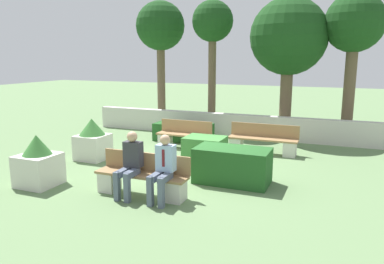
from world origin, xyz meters
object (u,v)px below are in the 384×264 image
(bench_left_side, at_px, (184,138))
(tree_rightmost, at_px, (354,27))
(bench_right_side, at_px, (263,142))
(tree_center_right, at_px, (289,38))
(person_seated_woman, at_px, (130,161))
(person_seated_man, at_px, (163,165))
(bench_front, at_px, (142,179))
(planter_corner_left, at_px, (93,140))
(tree_leftmost, at_px, (160,29))
(planter_corner_right, at_px, (38,163))
(tree_center_left, at_px, (213,26))

(bench_left_side, relative_size, tree_rightmost, 0.35)
(bench_right_side, xyz_separation_m, tree_center_right, (0.18, 3.07, 3.21))
(person_seated_woman, xyz_separation_m, tree_rightmost, (4.17, 7.77, 3.13))
(bench_left_side, relative_size, bench_right_side, 0.84)
(person_seated_man, relative_size, person_seated_woman, 0.99)
(person_seated_man, xyz_separation_m, person_seated_woman, (-0.76, 0.00, 0.01))
(bench_right_side, distance_m, person_seated_man, 4.75)
(person_seated_man, bearing_deg, bench_front, 166.03)
(planter_corner_left, relative_size, tree_leftmost, 0.23)
(bench_left_side, bearing_deg, person_seated_man, -83.38)
(bench_right_side, bearing_deg, tree_leftmost, 136.54)
(planter_corner_left, xyz_separation_m, planter_corner_right, (0.24, -2.32, -0.04))
(person_seated_man, xyz_separation_m, tree_center_left, (-1.64, 7.68, 3.29))
(bench_right_side, relative_size, planter_corner_left, 1.77)
(bench_left_side, height_order, tree_leftmost, tree_leftmost)
(tree_leftmost, bearing_deg, planter_corner_left, -83.40)
(planter_corner_left, distance_m, planter_corner_right, 2.33)
(planter_corner_right, bearing_deg, person_seated_man, 3.81)
(person_seated_man, xyz_separation_m, planter_corner_right, (-3.06, -0.20, -0.23))
(person_seated_woman, bearing_deg, planter_corner_left, 140.22)
(tree_rightmost, bearing_deg, person_seated_man, -113.66)
(tree_center_right, bearing_deg, bench_front, -103.65)
(person_seated_man, relative_size, planter_corner_left, 1.16)
(bench_right_side, relative_size, tree_center_left, 0.42)
(bench_left_side, xyz_separation_m, person_seated_man, (1.40, -4.29, 0.42))
(bench_left_side, relative_size, tree_center_left, 0.35)
(bench_front, xyz_separation_m, bench_left_side, (-0.83, 4.15, -0.01))
(tree_center_left, bearing_deg, tree_rightmost, 1.14)
(tree_leftmost, xyz_separation_m, tree_center_left, (2.32, -0.13, 0.02))
(person_seated_man, distance_m, tree_center_left, 8.51)
(planter_corner_left, xyz_separation_m, tree_leftmost, (-0.66, 5.69, 3.47))
(bench_front, relative_size, tree_rightmost, 0.41)
(planter_corner_right, bearing_deg, person_seated_woman, 5.10)
(bench_front, distance_m, person_seated_man, 0.72)
(planter_corner_right, bearing_deg, tree_center_left, 79.79)
(bench_front, bearing_deg, tree_center_left, 98.09)
(bench_left_side, bearing_deg, tree_center_left, 82.63)
(person_seated_man, height_order, tree_leftmost, tree_leftmost)
(person_seated_woman, bearing_deg, tree_rightmost, 61.79)
(bench_left_side, height_order, bench_right_side, same)
(person_seated_man, relative_size, planter_corner_right, 1.16)
(planter_corner_right, bearing_deg, bench_front, 7.92)
(tree_leftmost, height_order, tree_center_left, tree_leftmost)
(person_seated_woman, relative_size, planter_corner_left, 1.16)
(planter_corner_right, bearing_deg, planter_corner_left, 95.85)
(bench_front, bearing_deg, tree_leftmost, 113.84)
(person_seated_woman, height_order, tree_rightmost, tree_rightmost)
(tree_center_right, relative_size, tree_rightmost, 0.99)
(bench_front, xyz_separation_m, tree_center_right, (1.83, 7.53, 3.21))
(bench_left_side, height_order, person_seated_woman, person_seated_woman)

